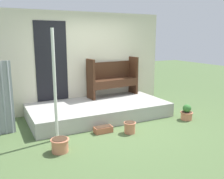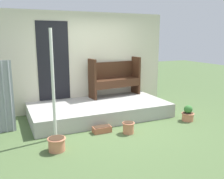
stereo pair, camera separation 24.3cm
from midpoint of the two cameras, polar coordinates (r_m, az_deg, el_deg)
The scene contains 9 objects.
ground_plane at distance 5.60m, azimuth -0.47°, elevation -8.50°, with size 24.00×24.00×0.00m, color #516B3D.
porch_slab at distance 6.26m, azimuth -4.17°, elevation -4.70°, with size 3.36×1.67×0.33m.
house_wall at distance 6.82m, azimuth -7.43°, elevation 6.35°, with size 4.56×0.08×2.60m.
support_post at distance 4.78m, azimuth -14.37°, elevation 0.71°, with size 0.06×0.06×2.12m.
bench at distance 6.92m, azimuth -0.90°, elevation 3.01°, with size 1.49×0.55×1.06m.
flower_pot_left at distance 4.53m, azimuth -13.35°, elevation -12.16°, with size 0.33×0.33×0.24m.
flower_pot_middle at distance 5.22m, azimuth 2.74°, elevation -8.54°, with size 0.26×0.26×0.24m.
flower_pot_right at distance 6.24m, azimuth 15.63°, elevation -5.21°, with size 0.30×0.30×0.38m.
planter_box_rect at distance 5.27m, azimuth -3.35°, elevation -9.10°, with size 0.38×0.19×0.13m.
Camera 1 is at (-2.42, -4.66, 1.97)m, focal length 40.00 mm.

